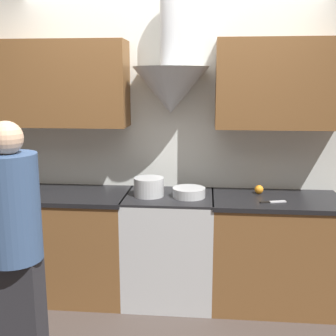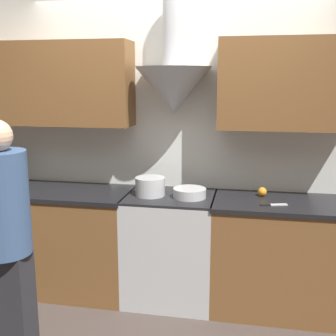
# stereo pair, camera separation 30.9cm
# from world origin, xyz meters

# --- Properties ---
(ground_plane) EXTENTS (12.00, 12.00, 0.00)m
(ground_plane) POSITION_xyz_m (0.00, 0.00, 0.00)
(ground_plane) COLOR #423833
(wall_back) EXTENTS (8.40, 0.62, 2.60)m
(wall_back) POSITION_xyz_m (-0.10, 0.62, 1.48)
(wall_back) COLOR silver
(wall_back) RESTS_ON ground_plane
(counter_left) EXTENTS (1.60, 0.62, 0.91)m
(counter_left) POSITION_xyz_m (-1.15, 0.35, 0.45)
(counter_left) COLOR brown
(counter_left) RESTS_ON ground_plane
(counter_right) EXTENTS (1.04, 0.62, 0.91)m
(counter_right) POSITION_xyz_m (0.87, 0.35, 0.46)
(counter_right) COLOR brown
(counter_right) RESTS_ON ground_plane
(stove_range) EXTENTS (0.72, 0.60, 0.91)m
(stove_range) POSITION_xyz_m (0.00, 0.35, 0.46)
(stove_range) COLOR #B7BABC
(stove_range) RESTS_ON ground_plane
(wine_bottle_4) EXTENTS (0.08, 0.08, 0.30)m
(wine_bottle_4) POSITION_xyz_m (-1.47, 0.38, 1.03)
(wine_bottle_4) COLOR black
(wine_bottle_4) RESTS_ON counter_left
(stock_pot) EXTENTS (0.24, 0.24, 0.15)m
(stock_pot) POSITION_xyz_m (-0.16, 0.33, 0.98)
(stock_pot) COLOR #B7BABC
(stock_pot) RESTS_ON stove_range
(mixing_bowl) EXTENTS (0.26, 0.26, 0.08)m
(mixing_bowl) POSITION_xyz_m (0.16, 0.32, 0.95)
(mixing_bowl) COLOR #B7BABC
(mixing_bowl) RESTS_ON stove_range
(orange_fruit) EXTENTS (0.07, 0.07, 0.07)m
(orange_fruit) POSITION_xyz_m (0.74, 0.48, 0.94)
(orange_fruit) COLOR orange
(orange_fruit) RESTS_ON counter_right
(chefs_knife) EXTENTS (0.21, 0.08, 0.01)m
(chefs_knife) POSITION_xyz_m (0.82, 0.23, 0.91)
(chefs_knife) COLOR silver
(chefs_knife) RESTS_ON counter_right
(person_foreground_left) EXTENTS (0.32, 0.32, 1.62)m
(person_foreground_left) POSITION_xyz_m (-0.78, -0.80, 0.90)
(person_foreground_left) COLOR #28282D
(person_foreground_left) RESTS_ON ground_plane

